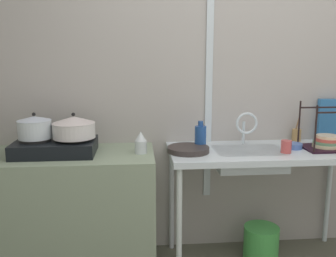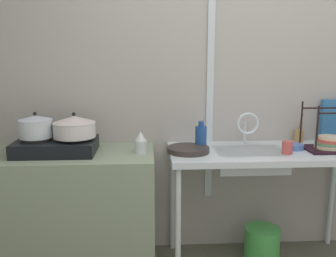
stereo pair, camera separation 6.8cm
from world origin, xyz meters
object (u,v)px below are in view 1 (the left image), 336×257
object	(u,v)px
sink_basin	(249,159)
dish_rack	(327,142)
pot_on_left_burner	(35,127)
faucet	(246,124)
stove	(56,147)
frying_pan	(188,149)
bucket_on_floor	(261,243)
utensil_jar	(296,135)
small_bowl_on_drainboard	(293,146)
percolator	(141,143)
pot_on_right_burner	(74,127)
cereal_box	(329,120)
bottle_by_sink	(200,137)
cup_by_rack	(286,147)

from	to	relation	value
sink_basin	dish_rack	xyz separation A→B (m)	(0.54, -0.01, 0.11)
pot_on_left_burner	faucet	xyz separation A→B (m)	(1.43, 0.13, -0.03)
pot_on_left_burner	sink_basin	size ratio (longest dim) A/B	0.46
stove	dish_rack	distance (m)	1.83
pot_on_left_burner	dish_rack	xyz separation A→B (m)	(1.95, -0.02, -0.13)
frying_pan	bucket_on_floor	distance (m)	0.91
utensil_jar	bucket_on_floor	world-z (taller)	utensil_jar
small_bowl_on_drainboard	percolator	bearing A→B (deg)	-177.82
stove	bucket_on_floor	xyz separation A→B (m)	(1.41, 0.01, -0.76)
dish_rack	small_bowl_on_drainboard	distance (m)	0.23
dish_rack	pot_on_left_burner	bearing A→B (deg)	179.42
pot_on_right_burner	sink_basin	world-z (taller)	pot_on_right_burner
small_bowl_on_drainboard	bucket_on_floor	size ratio (longest dim) A/B	0.50
sink_basin	cereal_box	size ratio (longest dim) A/B	1.48
stove	bottle_by_sink	distance (m)	0.97
stove	cup_by_rack	world-z (taller)	stove
sink_basin	utensil_jar	bearing A→B (deg)	28.46
pot_on_left_burner	frying_pan	xyz separation A→B (m)	(0.99, -0.02, -0.16)
faucet	bottle_by_sink	xyz separation A→B (m)	(-0.34, -0.06, -0.07)
small_bowl_on_drainboard	bucket_on_floor	world-z (taller)	small_bowl_on_drainboard
pot_on_left_burner	pot_on_right_burner	bearing A→B (deg)	0.00
frying_pan	small_bowl_on_drainboard	world-z (taller)	small_bowl_on_drainboard
percolator	pot_on_left_burner	bearing A→B (deg)	177.78
cup_by_rack	bottle_by_sink	world-z (taller)	bottle_by_sink
cup_by_rack	small_bowl_on_drainboard	size ratio (longest dim) A/B	0.65
stove	cup_by_rack	distance (m)	1.51
pot_on_right_burner	percolator	distance (m)	0.44
dish_rack	small_bowl_on_drainboard	world-z (taller)	dish_rack
sink_basin	utensil_jar	world-z (taller)	utensil_jar
percolator	cereal_box	distance (m)	1.45
pot_on_right_burner	cereal_box	distance (m)	1.87
frying_pan	cereal_box	size ratio (longest dim) A/B	0.89
faucet	bucket_on_floor	distance (m)	0.87
pot_on_left_burner	dish_rack	size ratio (longest dim) A/B	0.66
dish_rack	small_bowl_on_drainboard	bearing A→B (deg)	171.57
dish_rack	utensil_jar	world-z (taller)	dish_rack
stove	pot_on_left_burner	world-z (taller)	pot_on_left_burner
faucet	utensil_jar	distance (m)	0.45
sink_basin	cup_by_rack	xyz separation A→B (m)	(0.22, -0.09, 0.10)
bucket_on_floor	cup_by_rack	bearing A→B (deg)	-49.07
sink_basin	bottle_by_sink	xyz separation A→B (m)	(-0.32, 0.07, 0.14)
percolator	utensil_jar	distance (m)	1.20
frying_pan	cereal_box	world-z (taller)	cereal_box
frying_pan	cereal_box	distance (m)	1.14
stove	pot_on_right_burner	size ratio (longest dim) A/B	1.86
dish_rack	cereal_box	distance (m)	0.31
pot_on_left_burner	percolator	size ratio (longest dim) A/B	1.49
sink_basin	bucket_on_floor	xyz separation A→B (m)	(0.12, 0.02, -0.65)
pot_on_left_burner	frying_pan	world-z (taller)	pot_on_left_burner
sink_basin	dish_rack	distance (m)	0.55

